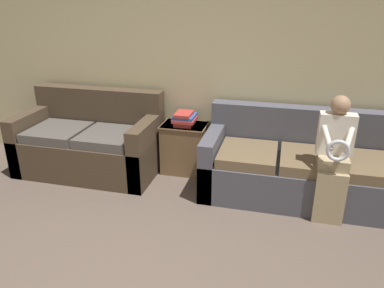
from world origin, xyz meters
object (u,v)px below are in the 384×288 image
object	(u,v)px
couch_side	(91,143)
side_shelf	(184,148)
book_stack	(185,119)
child_left_seated	(334,155)
couch_main	(308,168)

from	to	relation	value
couch_side	side_shelf	world-z (taller)	couch_side
book_stack	couch_side	bearing A→B (deg)	-168.35
book_stack	child_left_seated	bearing A→B (deg)	-20.59
child_left_seated	side_shelf	bearing A→B (deg)	159.31
child_left_seated	couch_side	bearing A→B (deg)	172.24
couch_side	side_shelf	distance (m)	1.17
child_left_seated	book_stack	bearing A→B (deg)	159.41
side_shelf	book_stack	xyz separation A→B (m)	(0.01, -0.01, 0.38)
child_left_seated	book_stack	distance (m)	1.76
child_left_seated	side_shelf	size ratio (longest dim) A/B	1.98
child_left_seated	book_stack	world-z (taller)	child_left_seated
couch_side	book_stack	xyz separation A→B (m)	(1.15, 0.24, 0.34)
couch_main	side_shelf	world-z (taller)	couch_main
child_left_seated	book_stack	xyz separation A→B (m)	(-1.64, 0.62, 0.03)
couch_side	book_stack	size ratio (longest dim) A/B	5.60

